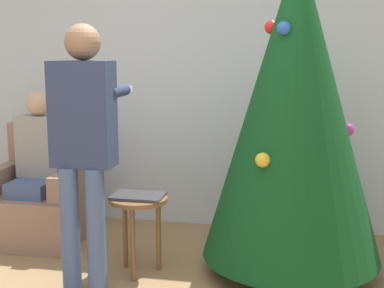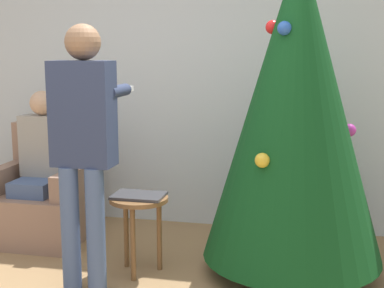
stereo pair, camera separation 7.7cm
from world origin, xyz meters
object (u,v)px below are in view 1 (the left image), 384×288
Objects in this scene: christmas_tree at (294,106)px; armchair at (41,201)px; person_seated at (37,161)px; person_standing at (83,136)px; side_stool at (138,210)px.

christmas_tree reaches higher than armchair.
christmas_tree is 1.83× the size of person_seated.
person_seated is 1.17m from person_standing.
person_standing is 3.12× the size of side_stool.
christmas_tree is 4.08× the size of side_stool.
armchair reaches higher than side_stool.
person_seated is at bearing 154.12° from side_stool.
side_stool is at bearing 53.69° from person_standing.
christmas_tree is at bearing 23.39° from person_standing.
person_seated is 1.13m from side_stool.
person_seated is at bearing 172.62° from christmas_tree.
armchair is 0.55× the size of person_standing.
armchair is 1.13m from side_stool.
person_seated reaches higher than armchair.
christmas_tree is 1.29m from side_stool.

